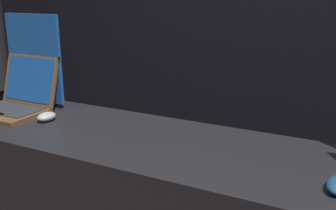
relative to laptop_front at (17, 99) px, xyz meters
name	(u,v)px	position (x,y,z in m)	size (l,w,h in m)	color
wall_back	(265,5)	(0.82, 1.38, 0.41)	(8.00, 0.05, 2.80)	black
laptop_front	(17,99)	(0.00, 0.00, 0.00)	(0.33, 0.32, 0.26)	brown
mouse_front	(46,117)	(0.23, -0.05, -0.04)	(0.07, 0.09, 0.04)	#B2B2B7
promo_stand_front	(35,62)	(0.00, 0.14, 0.16)	(0.33, 0.07, 0.45)	black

